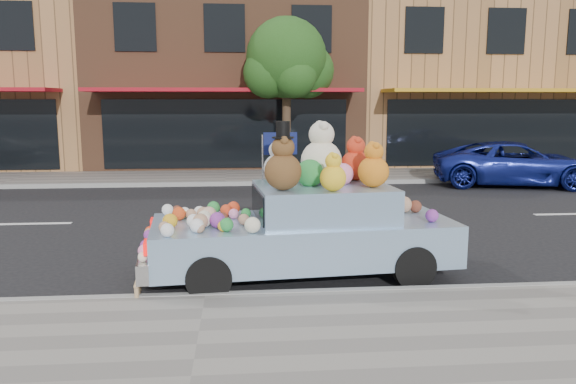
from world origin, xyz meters
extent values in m
plane|color=black|center=(0.00, 0.00, 0.00)|extent=(120.00, 120.00, 0.00)
cube|color=gray|center=(0.00, -6.50, 0.06)|extent=(60.00, 3.00, 0.12)
cube|color=gray|center=(0.00, 6.50, 0.06)|extent=(60.00, 3.00, 0.12)
cube|color=gray|center=(0.00, -5.00, 0.07)|extent=(60.00, 0.12, 0.13)
cube|color=gray|center=(0.00, 5.00, 0.07)|extent=(60.00, 0.12, 0.13)
cube|color=black|center=(-7.00, 7.98, 5.00)|extent=(1.40, 0.06, 1.60)
cube|color=brown|center=(0.00, 12.00, 3.50)|extent=(10.00, 8.00, 7.00)
cube|color=black|center=(0.00, 7.98, 1.40)|extent=(8.50, 0.06, 2.40)
cube|color=#A10E1A|center=(0.00, 7.10, 2.90)|extent=(9.00, 1.80, 0.12)
cube|color=black|center=(-3.00, 7.98, 5.00)|extent=(1.40, 0.06, 1.60)
cube|color=black|center=(0.00, 7.98, 5.00)|extent=(1.40, 0.06, 1.60)
cube|color=black|center=(3.00, 7.98, 5.00)|extent=(1.40, 0.06, 1.60)
cube|color=#A77446|center=(10.00, 12.00, 3.50)|extent=(10.00, 8.00, 7.00)
cube|color=black|center=(10.00, 7.98, 1.40)|extent=(8.50, 0.06, 2.40)
cube|color=orange|center=(10.00, 7.10, 2.90)|extent=(9.00, 1.80, 0.12)
cube|color=black|center=(7.00, 7.98, 5.00)|extent=(1.40, 0.06, 1.60)
cube|color=black|center=(10.00, 7.98, 5.00)|extent=(1.40, 0.06, 1.60)
cylinder|color=#38281C|center=(2.00, 6.50, 1.60)|extent=(0.28, 0.28, 3.20)
sphere|color=#1F4413|center=(2.00, 6.50, 3.92)|extent=(2.60, 2.60, 2.60)
sphere|color=#1F4413|center=(2.70, 6.80, 3.52)|extent=(1.80, 1.80, 1.80)
sphere|color=#1F4413|center=(1.40, 6.30, 3.42)|extent=(1.60, 1.60, 1.60)
sphere|color=#1F4413|center=(2.20, 5.90, 3.32)|extent=(1.40, 1.40, 1.40)
sphere|color=#1F4413|center=(1.70, 7.10, 3.62)|extent=(1.60, 1.60, 1.60)
imported|color=navy|center=(8.77, 4.30, 0.67)|extent=(5.17, 3.26, 1.33)
cylinder|color=black|center=(2.83, -4.65, 0.30)|extent=(0.62, 0.25, 0.60)
cylinder|color=black|center=(2.69, -3.10, 0.30)|extent=(0.62, 0.25, 0.60)
cylinder|color=black|center=(0.04, -4.90, 0.30)|extent=(0.62, 0.25, 0.60)
cylinder|color=black|center=(-0.10, -3.35, 0.30)|extent=(0.62, 0.25, 0.60)
cube|color=#8CAED2|center=(1.36, -4.00, 0.55)|extent=(4.43, 2.08, 0.60)
cube|color=#8CAED2|center=(1.66, -3.97, 1.10)|extent=(2.03, 1.66, 0.50)
cube|color=silver|center=(-0.85, -4.20, 0.40)|extent=(0.32, 1.79, 0.26)
cube|color=red|center=(-0.74, -4.87, 0.72)|extent=(0.08, 0.28, 0.16)
cube|color=red|center=(-0.86, -3.52, 0.72)|extent=(0.08, 0.28, 0.16)
cube|color=black|center=(0.72, -4.06, 1.10)|extent=(0.16, 1.30, 0.40)
sphere|color=#533417|center=(1.05, -4.38, 1.61)|extent=(0.51, 0.51, 0.51)
sphere|color=#533417|center=(1.05, -4.38, 1.93)|extent=(0.32, 0.32, 0.32)
sphere|color=#533417|center=(1.05, -4.49, 2.04)|extent=(0.12, 0.12, 0.12)
sphere|color=#533417|center=(1.05, -4.27, 2.04)|extent=(0.12, 0.12, 0.12)
cylinder|color=black|center=(1.05, -4.38, 2.07)|extent=(0.30, 0.30, 0.02)
cylinder|color=black|center=(1.05, -4.38, 2.18)|extent=(0.19, 0.19, 0.22)
sphere|color=beige|center=(1.68, -3.62, 1.66)|extent=(0.62, 0.62, 0.62)
sphere|color=beige|center=(1.68, -3.62, 2.06)|extent=(0.39, 0.39, 0.39)
sphere|color=beige|center=(1.68, -3.76, 2.19)|extent=(0.15, 0.15, 0.15)
sphere|color=beige|center=(1.68, -3.49, 2.19)|extent=(0.15, 0.15, 0.15)
sphere|color=#CB6913|center=(2.34, -4.22, 1.57)|extent=(0.44, 0.44, 0.44)
sphere|color=#CB6913|center=(2.34, -4.22, 1.85)|extent=(0.27, 0.27, 0.27)
sphere|color=#CB6913|center=(2.34, -4.31, 1.94)|extent=(0.10, 0.10, 0.10)
sphere|color=#CB6913|center=(2.34, -4.12, 1.94)|extent=(0.10, 0.10, 0.10)
sphere|color=#B22913|center=(2.22, -3.52, 1.58)|extent=(0.46, 0.46, 0.46)
sphere|color=#B22913|center=(2.22, -3.52, 1.88)|extent=(0.29, 0.29, 0.29)
sphere|color=#B22913|center=(2.22, -3.62, 1.97)|extent=(0.11, 0.11, 0.11)
sphere|color=#B22913|center=(2.22, -3.42, 1.97)|extent=(0.11, 0.11, 0.11)
sphere|color=white|center=(1.02, -3.58, 1.56)|extent=(0.42, 0.42, 0.42)
sphere|color=white|center=(1.02, -3.58, 1.83)|extent=(0.26, 0.26, 0.26)
sphere|color=white|center=(1.02, -3.67, 1.92)|extent=(0.10, 0.10, 0.10)
sphere|color=white|center=(1.02, -3.49, 1.92)|extent=(0.10, 0.10, 0.10)
sphere|color=#FBAB1B|center=(1.71, -4.52, 1.53)|extent=(0.36, 0.36, 0.36)
sphere|color=#FBAB1B|center=(1.71, -4.52, 1.76)|extent=(0.22, 0.22, 0.22)
sphere|color=#FBAB1B|center=(1.71, -4.60, 1.83)|extent=(0.08, 0.08, 0.08)
sphere|color=#FBAB1B|center=(1.71, -4.44, 1.83)|extent=(0.08, 0.08, 0.08)
sphere|color=#227D31|center=(1.46, -3.99, 1.53)|extent=(0.40, 0.40, 0.40)
sphere|color=pink|center=(1.96, -3.90, 1.50)|extent=(0.32, 0.32, 0.32)
sphere|color=#9C7155|center=(-0.08, -4.70, 0.92)|extent=(0.15, 0.15, 0.15)
sphere|color=red|center=(0.35, -3.51, 0.95)|extent=(0.20, 0.20, 0.20)
sphere|color=#5B281A|center=(0.21, -4.13, 0.93)|extent=(0.16, 0.16, 0.16)
sphere|color=red|center=(0.25, -3.64, 0.94)|extent=(0.18, 0.18, 0.18)
sphere|color=#227D31|center=(0.28, -4.66, 0.94)|extent=(0.19, 0.19, 0.19)
sphere|color=silver|center=(-0.36, -3.71, 0.93)|extent=(0.16, 0.16, 0.16)
sphere|color=#5B281A|center=(-0.50, -3.48, 0.92)|extent=(0.14, 0.14, 0.14)
sphere|color=orange|center=(0.23, -4.64, 0.92)|extent=(0.15, 0.15, 0.15)
sphere|color=#9C7155|center=(-0.26, -3.85, 0.93)|extent=(0.16, 0.16, 0.16)
sphere|color=orange|center=(-0.39, -3.77, 0.92)|extent=(0.13, 0.13, 0.13)
sphere|color=silver|center=(-0.47, -4.89, 0.94)|extent=(0.18, 0.18, 0.18)
sphere|color=#9C7155|center=(-0.08, -3.83, 0.94)|extent=(0.18, 0.18, 0.18)
sphere|color=silver|center=(-0.11, -4.68, 0.94)|extent=(0.19, 0.19, 0.19)
sphere|color=silver|center=(-0.18, -4.39, 0.95)|extent=(0.19, 0.19, 0.19)
sphere|color=#9C7155|center=(0.51, -4.28, 0.93)|extent=(0.16, 0.16, 0.16)
sphere|color=beige|center=(0.62, -4.77, 0.96)|extent=(0.21, 0.21, 0.21)
sphere|color=silver|center=(-0.63, -3.52, 0.94)|extent=(0.17, 0.17, 0.17)
sphere|color=#9C7155|center=(-0.54, -4.63, 0.92)|extent=(0.15, 0.15, 0.15)
sphere|color=#227D31|center=(0.05, -3.46, 0.95)|extent=(0.19, 0.19, 0.19)
sphere|color=orange|center=(-0.49, -4.39, 0.95)|extent=(0.20, 0.20, 0.20)
sphere|color=#C03A12|center=(-0.43, -3.88, 0.95)|extent=(0.19, 0.19, 0.19)
sphere|color=#227D31|center=(0.54, -3.82, 0.92)|extent=(0.15, 0.15, 0.15)
sphere|color=pink|center=(0.36, -3.84, 0.92)|extent=(0.15, 0.15, 0.15)
sphere|color=silver|center=(-0.14, -3.71, 0.94)|extent=(0.17, 0.17, 0.17)
sphere|color=beige|center=(-0.04, -4.24, 0.95)|extent=(0.21, 0.21, 0.21)
sphere|color=#9C7155|center=(-0.08, -4.47, 0.96)|extent=(0.21, 0.21, 0.21)
sphere|color=#792C87|center=(0.15, -4.42, 0.96)|extent=(0.22, 0.22, 0.22)
sphere|color=silver|center=(-0.41, -3.85, 0.93)|extent=(0.17, 0.17, 0.17)
sphere|color=beige|center=(-0.03, -4.36, 0.95)|extent=(0.19, 0.19, 0.19)
sphere|color=#D8A88C|center=(0.01, -4.07, 0.97)|extent=(0.22, 0.22, 0.22)
sphere|color=#9C7155|center=(-0.90, -3.63, 0.61)|extent=(0.15, 0.15, 0.15)
sphere|color=#792C87|center=(-0.83, -4.37, 0.61)|extent=(0.16, 0.16, 0.16)
sphere|color=beige|center=(-0.79, -4.88, 0.59)|extent=(0.13, 0.13, 0.13)
sphere|color=#792C87|center=(-0.89, -3.74, 0.61)|extent=(0.15, 0.15, 0.15)
sphere|color=silver|center=(-0.79, -4.86, 0.59)|extent=(0.13, 0.13, 0.13)
sphere|color=#9C7155|center=(-0.83, -4.35, 0.59)|extent=(0.13, 0.13, 0.13)
sphere|color=#C03A12|center=(-0.91, -3.50, 0.61)|extent=(0.15, 0.15, 0.15)
sphere|color=pink|center=(-0.81, -4.64, 0.61)|extent=(0.16, 0.16, 0.16)
sphere|color=#5B281A|center=(-0.89, -3.71, 0.59)|extent=(0.12, 0.12, 0.12)
sphere|color=#5B281A|center=(3.16, -3.62, 0.94)|extent=(0.19, 0.19, 0.19)
sphere|color=#792C87|center=(3.18, -4.31, 0.94)|extent=(0.19, 0.19, 0.19)
sphere|color=#9C7155|center=(2.76, -3.19, 0.93)|extent=(0.17, 0.17, 0.17)
sphere|color=#9C7155|center=(2.97, -3.61, 0.98)|extent=(0.25, 0.25, 0.25)
cylinder|color=#997A54|center=(-0.85, -5.05, 0.17)|extent=(0.06, 0.06, 0.17)
sphere|color=#997A54|center=(-0.85, -5.05, 0.26)|extent=(0.07, 0.07, 0.07)
cylinder|color=#997A54|center=(-0.86, -4.96, 0.17)|extent=(0.06, 0.06, 0.17)
sphere|color=#997A54|center=(-0.86, -4.96, 0.26)|extent=(0.07, 0.07, 0.07)
cylinder|color=#997A54|center=(-0.87, -4.86, 0.17)|extent=(0.06, 0.06, 0.17)
sphere|color=#997A54|center=(-0.87, -4.86, 0.26)|extent=(0.07, 0.07, 0.07)
cylinder|color=#997A54|center=(-0.88, -4.77, 0.17)|extent=(0.06, 0.06, 0.17)
sphere|color=#997A54|center=(-0.88, -4.77, 0.26)|extent=(0.07, 0.07, 0.07)
cylinder|color=#997A54|center=(-0.89, -4.68, 0.17)|extent=(0.06, 0.06, 0.17)
sphere|color=#997A54|center=(-0.89, -4.68, 0.26)|extent=(0.07, 0.07, 0.07)
cylinder|color=#997A54|center=(-0.89, -4.58, 0.17)|extent=(0.06, 0.06, 0.17)
sphere|color=#997A54|center=(-0.89, -4.58, 0.26)|extent=(0.07, 0.07, 0.07)
cylinder|color=#997A54|center=(-0.90, -4.49, 0.17)|extent=(0.06, 0.06, 0.17)
sphere|color=#997A54|center=(-0.90, -4.49, 0.26)|extent=(0.07, 0.07, 0.07)
cylinder|color=#997A54|center=(-0.91, -4.39, 0.17)|extent=(0.06, 0.06, 0.17)
sphere|color=#997A54|center=(-0.91, -4.39, 0.26)|extent=(0.07, 0.07, 0.07)
cylinder|color=#997A54|center=(-0.92, -4.30, 0.17)|extent=(0.06, 0.06, 0.17)
sphere|color=#997A54|center=(-0.92, -4.30, 0.26)|extent=(0.07, 0.07, 0.07)
cylinder|color=#997A54|center=(-0.93, -4.21, 0.17)|extent=(0.06, 0.06, 0.17)
sphere|color=#997A54|center=(-0.93, -4.21, 0.26)|extent=(0.07, 0.07, 0.07)
cylinder|color=#997A54|center=(-0.94, -4.11, 0.17)|extent=(0.06, 0.06, 0.17)
sphere|color=#997A54|center=(-0.94, -4.11, 0.26)|extent=(0.07, 0.07, 0.07)
cylinder|color=#997A54|center=(-0.94, -4.02, 0.17)|extent=(0.06, 0.06, 0.17)
sphere|color=#997A54|center=(-0.94, -4.02, 0.26)|extent=(0.07, 0.07, 0.07)
cylinder|color=#997A54|center=(-0.95, -3.92, 0.17)|extent=(0.06, 0.06, 0.17)
sphere|color=#997A54|center=(-0.95, -3.92, 0.26)|extent=(0.07, 0.07, 0.07)
cylinder|color=#997A54|center=(-0.96, -3.83, 0.17)|extent=(0.06, 0.06, 0.17)
sphere|color=#997A54|center=(-0.96, -3.83, 0.26)|extent=(0.07, 0.07, 0.07)
cylinder|color=#997A54|center=(-0.97, -3.74, 0.17)|extent=(0.06, 0.06, 0.17)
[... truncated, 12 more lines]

